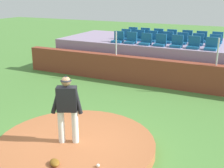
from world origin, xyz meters
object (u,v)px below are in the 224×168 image
Objects in this scene: stadium_chair_3 at (160,42)px; stadium_chair_11 at (182,40)px; stadium_chair_9 at (152,38)px; stadium_chair_0 at (118,39)px; stadium_chair_5 at (194,45)px; stadium_chair_16 at (158,36)px; stadium_chair_14 at (132,34)px; stadium_chair_20 at (217,40)px; stadium_chair_10 at (167,39)px; stadium_chair_18 at (187,38)px; stadium_chair_2 at (146,41)px; stadium_chair_8 at (139,37)px; stadium_chair_4 at (177,43)px; fielding_glove at (55,163)px; stadium_chair_1 at (131,40)px; pitcher at (67,105)px; baseball at (98,165)px; stadium_chair_7 at (125,36)px; stadium_chair_12 at (198,41)px; stadium_chair_13 at (215,43)px; stadium_chair_19 at (201,39)px; stadium_chair_6 at (211,46)px; stadium_chair_15 at (145,35)px; stadium_chair_17 at (171,37)px.

stadium_chair_3 is 1.16m from stadium_chair_11.
stadium_chair_0 is at bearing 33.01° from stadium_chair_9.
stadium_chair_5 and stadium_chair_16 have the same top height.
stadium_chair_5 and stadium_chair_14 have the same top height.
stadium_chair_0 and stadium_chair_20 have the same top height.
stadium_chair_10 and stadium_chair_18 have the same top height.
stadium_chair_14 is 4.20m from stadium_chair_20.
stadium_chair_2 and stadium_chair_18 have the same top height.
stadium_chair_8 is 0.65m from stadium_chair_9.
stadium_chair_0 and stadium_chair_4 have the same top height.
stadium_chair_9 is 1.00× the size of stadium_chair_10.
stadium_chair_3 and stadium_chair_8 have the same top height.
fielding_glove is 0.60× the size of stadium_chair_16.
stadium_chair_1 is 1.00× the size of stadium_chair_11.
pitcher is 3.40× the size of stadium_chair_10.
stadium_chair_10 is at bearing -53.20° from stadium_chair_4.
stadium_chair_9 is (-1.75, 8.55, 1.39)m from baseball.
baseball is 9.64m from stadium_chair_20.
fielding_glove is 0.60× the size of stadium_chair_7.
stadium_chair_5 is (2.82, -0.02, 0.00)m from stadium_chair_1.
stadium_chair_12 reaches higher than baseball.
stadium_chair_3 is (-1.05, 7.65, 1.39)m from baseball.
stadium_chair_4 is 0.90m from stadium_chair_11.
stadium_chair_18 is at bearing 91.82° from baseball.
pitcher is 3.40× the size of stadium_chair_20.
stadium_chair_13 is 1.14m from stadium_chair_19.
stadium_chair_9 is at bearing -52.14° from stadium_chair_3.
stadium_chair_3 is at bearing 0.51° from stadium_chair_5.
stadium_chair_6 is at bearing 146.81° from stadium_chair_11.
stadium_chair_0 is 1.60m from stadium_chair_9.
stadium_chair_13 is 1.00× the size of stadium_chair_15.
stadium_chair_19 is at bearing -148.23° from stadium_chair_1.
stadium_chair_15 is (-2.11, 1.81, 0.00)m from stadium_chair_4.
stadium_chair_5 and stadium_chair_17 have the same top height.
stadium_chair_10 is 1.00× the size of stadium_chair_13.
stadium_chair_4 reaches higher than pitcher.
stadium_chair_16 is at bearing -32.24° from stadium_chair_11.
stadium_chair_10 is (1.41, -0.02, 0.00)m from stadium_chair_8.
stadium_chair_5 is 0.70m from stadium_chair_6.
stadium_chair_18 is at bearing -54.95° from fielding_glove.
stadium_chair_6 is 4.58m from stadium_chair_14.
stadium_chair_15 is at bearing 73.40° from pitcher.
stadium_chair_14 is (-2.79, 1.81, 0.00)m from stadium_chair_4.
stadium_chair_1 is 2.96m from stadium_chair_12.
stadium_chair_4 is 1.00× the size of stadium_chair_18.
stadium_chair_15 is at bearing -40.60° from stadium_chair_4.
stadium_chair_16 is at bearing 68.86° from pitcher.
stadium_chair_4 is 1.00× the size of stadium_chair_7.
stadium_chair_2 and stadium_chair_5 have the same top height.
stadium_chair_13 is 4.32m from stadium_chair_14.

